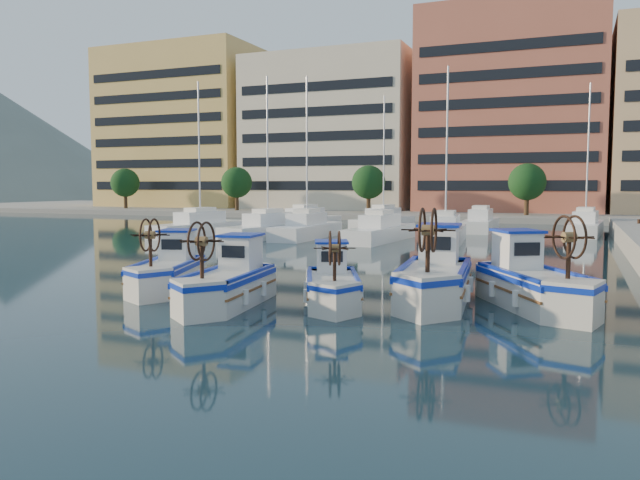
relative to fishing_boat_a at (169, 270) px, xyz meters
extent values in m
plane|color=#172F3D|center=(4.70, -1.03, -0.75)|extent=(300.00, 300.00, 0.00)
cube|color=gray|center=(4.70, 65.97, -0.45)|extent=(180.00, 40.00, 0.60)
cube|color=#E1B660|center=(-43.30, 63.97, 11.85)|extent=(24.00, 14.00, 24.00)
cube|color=black|center=(-43.30, 56.97, 11.85)|extent=(22.08, 0.12, 21.60)
cube|color=beige|center=(-18.30, 63.97, 10.35)|extent=(23.00, 14.00, 21.00)
cube|color=black|center=(-18.30, 56.97, 10.35)|extent=(21.16, 0.12, 18.90)
cube|color=#BA5F48|center=(5.70, 63.97, 12.35)|extent=(22.00, 14.00, 25.00)
cube|color=black|center=(5.70, 56.97, 12.35)|extent=(20.24, 0.12, 22.50)
cylinder|color=#3F2B19|center=(-45.30, 52.47, 0.75)|extent=(0.50, 0.50, 3.00)
sphere|color=#18441A|center=(-45.30, 52.47, 3.45)|extent=(4.00, 4.00, 4.00)
cylinder|color=#3F2B19|center=(-27.30, 52.47, 0.75)|extent=(0.50, 0.50, 3.00)
sphere|color=#18441A|center=(-27.30, 52.47, 3.45)|extent=(4.00, 4.00, 4.00)
cylinder|color=#3F2B19|center=(-9.30, 52.47, 0.75)|extent=(0.50, 0.50, 3.00)
sphere|color=#18441A|center=(-9.30, 52.47, 3.45)|extent=(4.00, 4.00, 4.00)
cylinder|color=#3F2B19|center=(8.70, 52.47, 0.75)|extent=(0.50, 0.50, 3.00)
sphere|color=#18441A|center=(8.70, 52.47, 3.45)|extent=(4.00, 4.00, 4.00)
cone|color=slate|center=(-135.30, 108.97, -0.75)|extent=(180.00, 180.00, 60.00)
cube|color=white|center=(-12.63, 21.41, -0.25)|extent=(3.46, 9.47, 1.00)
cylinder|color=silver|center=(-12.63, 21.41, 5.25)|extent=(0.12, 0.12, 11.00)
cube|color=white|center=(-6.84, 21.30, -0.25)|extent=(3.38, 9.32, 1.00)
cylinder|color=silver|center=(-6.84, 21.30, 5.25)|extent=(0.12, 0.12, 11.00)
cube|color=white|center=(-4.24, 22.37, -0.25)|extent=(2.21, 8.59, 1.00)
cylinder|color=silver|center=(-4.24, 22.37, 5.25)|extent=(0.12, 0.12, 11.00)
cube|color=white|center=(1.31, 22.14, -0.25)|extent=(2.76, 9.10, 1.00)
cube|color=white|center=(5.73, 22.40, -0.25)|extent=(3.20, 9.76, 1.00)
cylinder|color=silver|center=(5.73, 22.40, 5.25)|extent=(0.12, 0.12, 11.00)
cube|color=white|center=(-8.46, 31.73, -0.25)|extent=(3.63, 9.29, 1.00)
cube|color=white|center=(-1.90, 33.75, -0.25)|extent=(3.56, 9.09, 1.00)
cylinder|color=silver|center=(-1.90, 33.75, 5.25)|extent=(0.12, 0.12, 11.00)
cube|color=white|center=(6.35, 34.35, -0.25)|extent=(2.28, 8.14, 1.00)
cube|color=white|center=(14.38, 33.07, -0.25)|extent=(2.93, 8.60, 1.00)
cylinder|color=silver|center=(14.38, 33.07, 5.25)|extent=(0.12, 0.12, 11.00)
cube|color=silver|center=(0.04, -0.13, -0.25)|extent=(2.87, 4.36, 1.01)
cube|color=#0D29AD|center=(0.04, -0.13, 0.14)|extent=(2.96, 4.49, 0.15)
cube|color=#1763B5|center=(0.04, -0.13, 0.08)|extent=(2.39, 3.86, 0.06)
cube|color=white|center=(-0.31, 0.96, 0.78)|extent=(1.38, 1.51, 1.05)
cube|color=#0D29AD|center=(-0.31, 0.96, 1.36)|extent=(1.57, 1.69, 0.08)
cylinder|color=#331E14|center=(0.57, -1.77, 0.81)|extent=(0.12, 0.12, 1.11)
cylinder|color=brown|center=(0.57, -1.77, 1.41)|extent=(0.37, 0.35, 0.27)
torus|color=#331E14|center=(0.43, -1.82, 1.41)|extent=(0.41, 1.09, 1.12)
torus|color=#331E14|center=(0.71, -1.73, 1.41)|extent=(0.41, 1.09, 1.12)
cube|color=silver|center=(3.52, -1.82, -0.23)|extent=(2.28, 4.31, 1.03)
cube|color=#0D29AD|center=(3.52, -1.82, 0.16)|extent=(2.35, 4.44, 0.16)
cube|color=#1763B5|center=(3.52, -1.82, 0.10)|extent=(1.84, 3.85, 0.06)
cube|color=white|center=(3.36, -0.65, 0.82)|extent=(1.23, 1.40, 1.08)
cube|color=#0D29AD|center=(3.36, -0.65, 1.41)|extent=(1.40, 1.57, 0.08)
cylinder|color=#331E14|center=(3.74, -3.57, 0.85)|extent=(0.12, 0.12, 1.14)
cylinder|color=brown|center=(3.74, -3.57, 1.46)|extent=(0.35, 0.31, 0.27)
torus|color=#331E14|center=(3.59, -3.59, 1.46)|extent=(0.21, 1.15, 1.15)
torus|color=#331E14|center=(3.89, -3.55, 1.46)|extent=(0.21, 1.15, 1.15)
cube|color=silver|center=(6.53, -0.37, -0.29)|extent=(2.91, 4.01, 0.92)
cube|color=#0D29AD|center=(6.53, -0.37, 0.06)|extent=(3.00, 4.13, 0.14)
cube|color=#1763B5|center=(6.53, -0.37, 0.01)|extent=(2.44, 3.53, 0.05)
cube|color=white|center=(6.12, 0.59, 0.66)|extent=(1.34, 1.43, 0.97)
cube|color=#0D29AD|center=(6.12, 0.59, 1.18)|extent=(1.51, 1.60, 0.07)
cylinder|color=#331E14|center=(7.16, -1.82, 0.68)|extent=(0.11, 0.11, 1.02)
cylinder|color=brown|center=(7.16, -1.82, 1.23)|extent=(0.36, 0.34, 0.25)
torus|color=#331E14|center=(7.04, -1.88, 1.23)|extent=(0.46, 0.97, 1.03)
torus|color=#331E14|center=(7.28, -1.77, 1.23)|extent=(0.46, 0.97, 1.03)
cube|color=silver|center=(9.50, 1.09, -0.16)|extent=(2.47, 4.87, 1.17)
cube|color=#0D29AD|center=(9.50, 1.09, 0.28)|extent=(2.55, 5.01, 0.18)
cube|color=#1763B5|center=(9.50, 1.09, 0.21)|extent=(1.99, 4.36, 0.07)
cube|color=white|center=(9.36, 2.42, 1.04)|extent=(1.37, 1.57, 1.23)
cube|color=#0D29AD|center=(9.36, 2.42, 1.71)|extent=(1.55, 1.75, 0.09)
cylinder|color=#331E14|center=(9.70, -0.91, 1.07)|extent=(0.13, 0.13, 1.29)
cylinder|color=brown|center=(9.70, -0.91, 1.76)|extent=(0.39, 0.35, 0.31)
torus|color=#331E14|center=(9.54, -0.93, 1.76)|extent=(0.21, 1.31, 1.31)
torus|color=#331E14|center=(9.87, -0.89, 1.76)|extent=(0.21, 1.31, 1.31)
cube|color=silver|center=(12.54, 1.40, -0.19)|extent=(3.87, 4.79, 1.11)
cube|color=#0D29AD|center=(12.54, 1.40, 0.23)|extent=(3.98, 4.93, 0.17)
cube|color=#1763B5|center=(12.54, 1.40, 0.16)|extent=(3.28, 4.19, 0.06)
cube|color=white|center=(11.91, 2.50, 0.94)|extent=(1.69, 1.77, 1.16)
cube|color=#0D29AD|center=(11.91, 2.50, 1.57)|extent=(1.91, 1.99, 0.08)
cylinder|color=#331E14|center=(13.49, -0.24, 0.97)|extent=(0.13, 0.13, 1.22)
cylinder|color=brown|center=(13.49, -0.24, 1.63)|extent=(0.44, 0.43, 0.30)
torus|color=#331E14|center=(13.36, -0.32, 1.63)|extent=(0.68, 1.10, 1.23)
torus|color=#331E14|center=(13.63, -0.16, 1.63)|extent=(0.68, 1.10, 1.23)
camera|label=1|loc=(13.62, -18.72, 3.05)|focal=35.00mm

